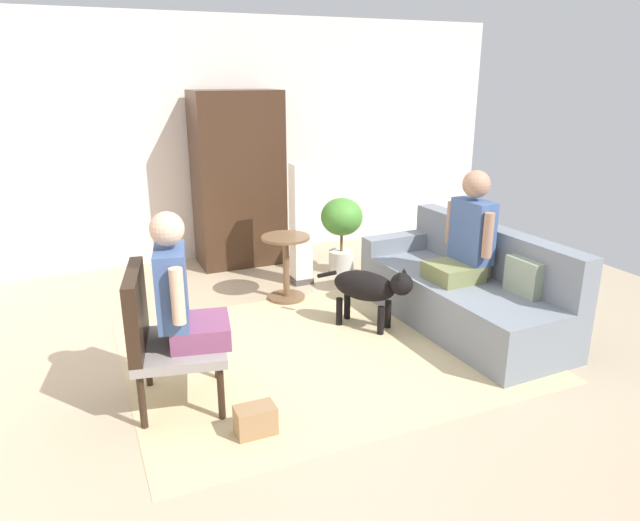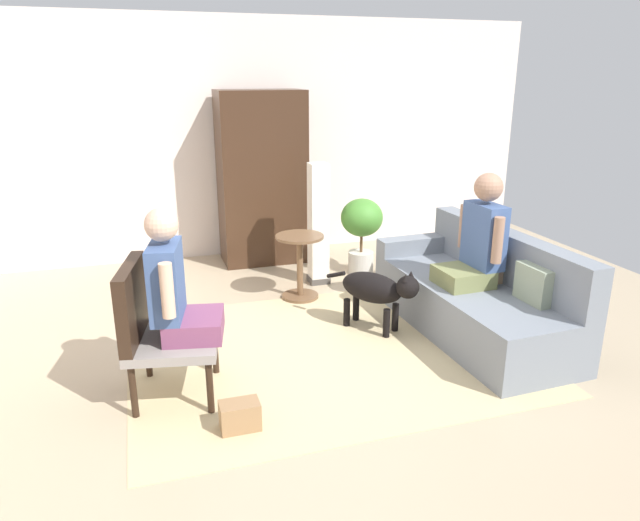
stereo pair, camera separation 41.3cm
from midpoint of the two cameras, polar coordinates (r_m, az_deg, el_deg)
name	(u,v)px [view 1 (the left image)]	position (r m, az deg, el deg)	size (l,w,h in m)	color
ground_plane	(334,347)	(4.58, -1.19, -8.60)	(7.33, 7.33, 0.00)	tan
back_wall	(231,140)	(6.82, -10.50, 11.62)	(6.70, 0.12, 2.66)	silver
area_rug	(326,351)	(4.52, -2.06, -8.92)	(2.95, 2.34, 0.01)	#C6B284
couch	(465,291)	(4.99, 11.78, -2.97)	(0.88, 2.00, 0.83)	slate
armchair	(158,330)	(3.83, -18.67, -6.60)	(0.68, 0.71, 0.92)	black
person_on_couch	(467,236)	(4.81, 11.93, 2.37)	(0.48, 0.54, 0.89)	olive
person_on_armchair	(180,293)	(3.72, -16.72, -3.10)	(0.50, 0.54, 0.85)	#7E4264
round_end_table	(286,264)	(5.43, -5.54, -0.38)	(0.45, 0.45, 0.62)	brown
dog	(369,287)	(4.78, 2.43, -2.70)	(0.57, 0.72, 0.56)	black
potted_plant	(342,225)	(6.12, 0.22, 3.50)	(0.44, 0.44, 0.81)	beige
column_lamp	(301,225)	(5.78, -3.95, 3.44)	(0.20, 0.20, 1.22)	#4C4742
armoire_cabinet	(238,179)	(6.46, -9.90, 7.85)	(0.93, 0.56, 1.88)	#382316
handbag	(256,420)	(3.60, -9.77, -15.33)	(0.24, 0.15, 0.18)	#99724C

